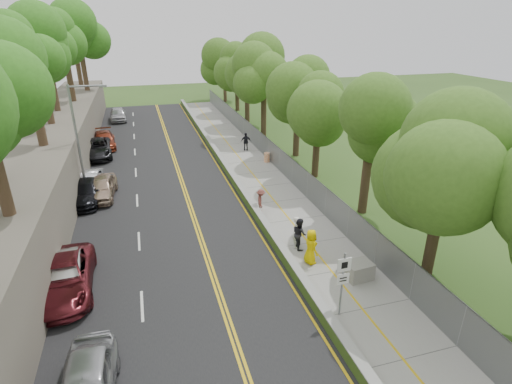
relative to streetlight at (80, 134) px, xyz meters
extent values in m
plane|color=#33511E|center=(10.46, -14.00, -4.64)|extent=(140.00, 140.00, 0.00)
cube|color=black|center=(5.06, 1.00, -4.62)|extent=(11.20, 66.00, 0.04)
cube|color=gray|center=(13.01, 1.00, -4.61)|extent=(4.20, 66.00, 0.05)
cube|color=#8CE43C|center=(10.71, 1.00, -4.34)|extent=(0.42, 66.00, 0.60)
cube|color=#595147|center=(-3.04, 1.00, -2.64)|extent=(5.00, 66.00, 4.00)
cube|color=slate|center=(15.11, 1.00, -3.64)|extent=(0.04, 66.00, 2.00)
cylinder|color=gray|center=(-0.24, 0.00, -0.64)|extent=(0.18, 0.18, 8.00)
cylinder|color=gray|center=(0.87, 0.00, 3.21)|extent=(2.30, 0.13, 0.13)
cube|color=gray|center=(1.95, 0.00, 3.16)|extent=(0.50, 0.22, 0.14)
cylinder|color=gray|center=(11.51, -17.00, -3.04)|extent=(0.09, 0.09, 3.10)
cube|color=white|center=(11.51, -17.03, -2.04)|extent=(0.62, 0.04, 0.62)
cube|color=white|center=(11.51, -17.03, -2.74)|extent=(0.56, 0.04, 0.50)
cylinder|color=#E35B09|center=(14.76, 3.46, -4.16)|extent=(0.52, 0.52, 0.85)
cube|color=slate|center=(13.66, -14.83, -4.16)|extent=(1.38, 1.09, 0.86)
imported|color=beige|center=(-0.14, -11.55, -3.88)|extent=(1.85, 4.48, 1.44)
imported|color=maroon|center=(-0.14, -11.93, -3.82)|extent=(2.74, 5.66, 1.55)
imported|color=black|center=(-0.14, -1.16, -3.88)|extent=(2.31, 5.05, 1.43)
imported|color=tan|center=(0.91, -0.75, -3.83)|extent=(2.22, 4.64, 1.53)
imported|color=silver|center=(-0.14, 0.53, -3.85)|extent=(2.00, 4.68, 1.50)
imported|color=black|center=(-0.14, 9.48, -3.79)|extent=(3.02, 5.97, 1.62)
imported|color=maroon|center=(0.36, 12.51, -3.84)|extent=(2.60, 5.40, 1.52)
imported|color=#B5B5BA|center=(1.46, 24.54, -3.78)|extent=(2.11, 4.88, 1.64)
imported|color=#E6C100|center=(11.91, -12.90, -3.62)|extent=(0.74, 1.02, 1.93)
imported|color=silver|center=(11.83, -11.17, -3.65)|extent=(0.68, 0.81, 1.88)
imported|color=black|center=(11.91, -11.33, -3.68)|extent=(0.74, 0.93, 1.83)
imported|color=brown|center=(11.21, -6.29, -3.79)|extent=(0.83, 1.15, 1.61)
imported|color=black|center=(13.87, 7.39, -3.70)|extent=(1.10, 0.63, 1.77)
camera|label=1|loc=(4.11, -29.33, 7.17)|focal=28.00mm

